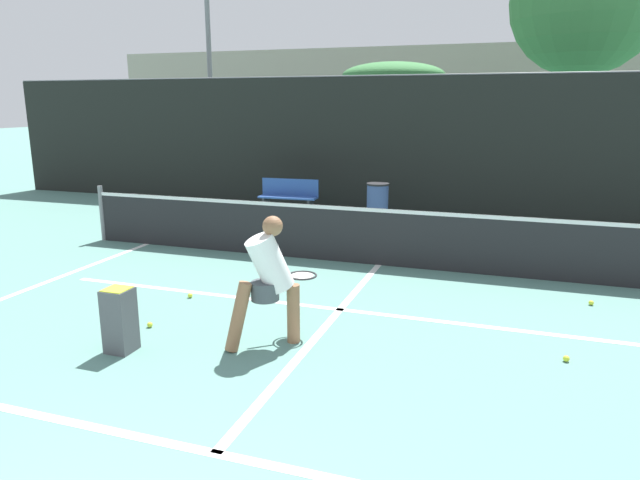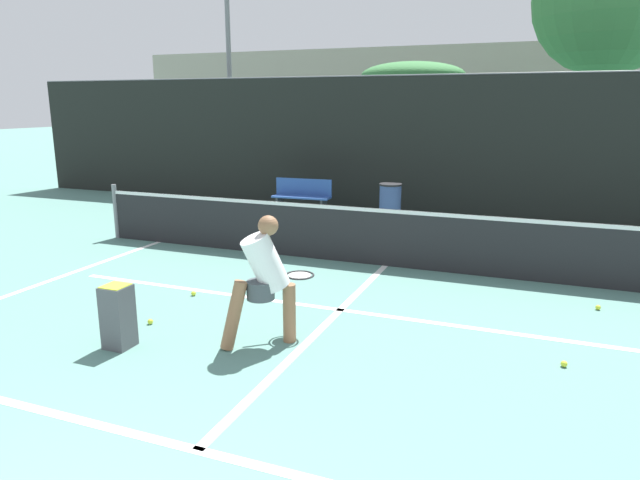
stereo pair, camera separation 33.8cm
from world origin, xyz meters
The scene contains 17 objects.
court_baseline_near centered at (0.00, 2.15, 0.00)m, with size 11.00×0.10×0.01m, color white.
court_service_line centered at (0.00, 5.46, 0.00)m, with size 8.25×0.10×0.01m, color white.
court_center_mark centered at (0.00, 4.92, 0.00)m, with size 0.10×5.53×0.01m, color white.
court_sideline_left centered at (-4.51, 4.92, 0.00)m, with size 0.10×6.53×0.01m, color white.
net centered at (0.00, 7.68, 0.51)m, with size 11.09×0.09×1.07m.
fence_back centered at (0.00, 12.55, 1.63)m, with size 24.00×0.06×3.27m.
player_practicing centered at (-0.41, 4.15, 0.79)m, with size 0.89×1.10×1.46m.
tennis_ball_scattered_0 centered at (3.12, 6.69, 0.03)m, with size 0.07×0.07×0.07m, color #D1E033.
tennis_ball_scattered_1 centered at (-1.99, 4.15, 0.03)m, with size 0.07×0.07×0.07m, color #D1E033.
tennis_ball_scattered_3 centered at (2.67, 4.75, 0.03)m, with size 0.07×0.07×0.07m, color #D1E033.
tennis_ball_scattered_4 centered at (-2.10, 5.24, 0.03)m, with size 0.07×0.07×0.07m, color #D1E033.
ball_hopper centered at (-1.88, 3.49, 0.37)m, with size 0.28×0.28×0.71m.
courtside_bench centered at (-3.02, 11.23, 0.46)m, with size 1.42×0.46×0.86m.
trash_bin centered at (-0.83, 11.09, 0.44)m, with size 0.50×0.50×0.88m.
parked_car centered at (2.23, 14.74, 0.56)m, with size 1.88×4.32×1.32m.
tree_west centered at (-2.11, 18.67, 3.49)m, with size 3.50×3.50×3.98m.
building_far centered at (0.00, 26.80, 2.57)m, with size 36.00×2.40×5.15m, color gray.
Camera 2 is at (2.32, -1.13, 2.62)m, focal length 32.00 mm.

